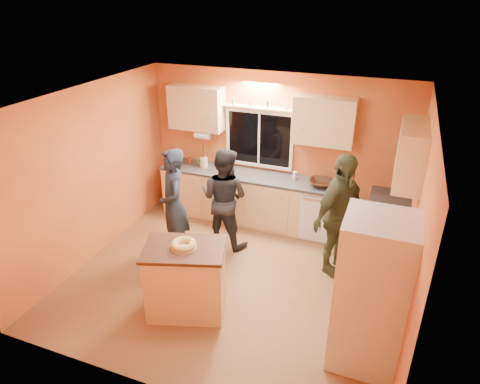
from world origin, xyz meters
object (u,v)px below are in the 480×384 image
at_px(refrigerator, 371,294).
at_px(person_right, 339,216).
at_px(person_left, 174,205).
at_px(person_center, 224,198).
at_px(island, 186,279).

bearing_deg(refrigerator, person_right, 110.73).
xyz_separation_m(person_left, person_center, (0.57, 0.59, -0.06)).
height_order(refrigerator, person_center, refrigerator).
bearing_deg(person_center, refrigerator, 151.29).
xyz_separation_m(refrigerator, person_center, (-2.38, 1.66, -0.08)).
relative_size(island, person_center, 0.70).
relative_size(refrigerator, person_center, 1.10).
bearing_deg(refrigerator, person_center, 145.06).
relative_size(refrigerator, island, 1.57).
distance_m(person_left, person_right, 2.41).
bearing_deg(refrigerator, person_left, 159.97).
distance_m(island, person_right, 2.28).
bearing_deg(island, refrigerator, -17.81).
xyz_separation_m(refrigerator, person_right, (-0.59, 1.55, 0.02)).
bearing_deg(person_right, refrigerator, -133.75).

